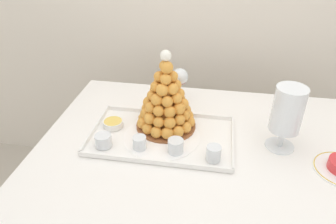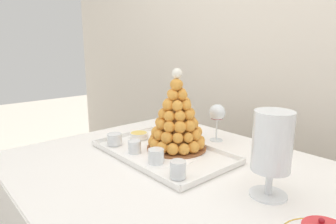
{
  "view_description": "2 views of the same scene",
  "coord_description": "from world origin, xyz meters",
  "px_view_note": "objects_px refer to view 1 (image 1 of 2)",
  "views": [
    {
      "loc": [
        0.01,
        -0.95,
        1.53
      ],
      "look_at": [
        -0.14,
        -0.04,
        0.95
      ],
      "focal_mm": 33.63,
      "sensor_mm": 36.0,
      "label": 1
    },
    {
      "loc": [
        0.67,
        -0.66,
        1.21
      ],
      "look_at": [
        -0.14,
        0.04,
        0.96
      ],
      "focal_mm": 31.13,
      "sensor_mm": 36.0,
      "label": 2
    }
  ],
  "objects_px": {
    "dessert_cup_centre": "(176,146)",
    "macaron_goblet": "(288,111)",
    "serving_tray": "(162,137)",
    "wine_glass": "(180,78)",
    "creme_brulee_ramekin": "(113,123)",
    "croquembouche": "(166,100)",
    "dessert_cup_mid_left": "(140,143)",
    "dessert_cup_mid_right": "(213,154)",
    "dessert_cup_left": "(103,141)"
  },
  "relations": [
    {
      "from": "dessert_cup_mid_left",
      "to": "wine_glass",
      "type": "relative_size",
      "value": 0.3
    },
    {
      "from": "dessert_cup_centre",
      "to": "macaron_goblet",
      "type": "xyz_separation_m",
      "value": [
        0.39,
        0.11,
        0.13
      ]
    },
    {
      "from": "croquembouche",
      "to": "dessert_cup_mid_left",
      "type": "relative_size",
      "value": 6.47
    },
    {
      "from": "macaron_goblet",
      "to": "croquembouche",
      "type": "bearing_deg",
      "value": 173.25
    },
    {
      "from": "croquembouche",
      "to": "dessert_cup_mid_right",
      "type": "relative_size",
      "value": 5.87
    },
    {
      "from": "dessert_cup_centre",
      "to": "creme_brulee_ramekin",
      "type": "xyz_separation_m",
      "value": [
        -0.28,
        0.12,
        -0.01
      ]
    },
    {
      "from": "dessert_cup_mid_left",
      "to": "macaron_goblet",
      "type": "relative_size",
      "value": 0.2
    },
    {
      "from": "dessert_cup_mid_left",
      "to": "dessert_cup_left",
      "type": "bearing_deg",
      "value": -176.42
    },
    {
      "from": "dessert_cup_mid_left",
      "to": "dessert_cup_mid_right",
      "type": "relative_size",
      "value": 0.91
    },
    {
      "from": "dessert_cup_left",
      "to": "serving_tray",
      "type": "bearing_deg",
      "value": 25.23
    },
    {
      "from": "dessert_cup_centre",
      "to": "serving_tray",
      "type": "bearing_deg",
      "value": 127.94
    },
    {
      "from": "dessert_cup_mid_left",
      "to": "dessert_cup_centre",
      "type": "distance_m",
      "value": 0.14
    },
    {
      "from": "serving_tray",
      "to": "wine_glass",
      "type": "height_order",
      "value": "wine_glass"
    },
    {
      "from": "creme_brulee_ramekin",
      "to": "dessert_cup_left",
      "type": "bearing_deg",
      "value": -87.62
    },
    {
      "from": "croquembouche",
      "to": "dessert_cup_mid_left",
      "type": "xyz_separation_m",
      "value": [
        -0.07,
        -0.16,
        -0.1
      ]
    },
    {
      "from": "dessert_cup_mid_right",
      "to": "dessert_cup_left",
      "type": "bearing_deg",
      "value": 178.37
    },
    {
      "from": "croquembouche",
      "to": "dessert_cup_mid_right",
      "type": "bearing_deg",
      "value": -41.78
    },
    {
      "from": "creme_brulee_ramekin",
      "to": "dessert_cup_centre",
      "type": "bearing_deg",
      "value": -23.7
    },
    {
      "from": "macaron_goblet",
      "to": "wine_glass",
      "type": "height_order",
      "value": "macaron_goblet"
    },
    {
      "from": "creme_brulee_ramekin",
      "to": "wine_glass",
      "type": "distance_m",
      "value": 0.37
    },
    {
      "from": "dessert_cup_mid_right",
      "to": "creme_brulee_ramekin",
      "type": "distance_m",
      "value": 0.45
    },
    {
      "from": "creme_brulee_ramekin",
      "to": "croquembouche",
      "type": "bearing_deg",
      "value": 9.89
    },
    {
      "from": "serving_tray",
      "to": "macaron_goblet",
      "type": "height_order",
      "value": "macaron_goblet"
    },
    {
      "from": "dessert_cup_left",
      "to": "dessert_cup_mid_left",
      "type": "relative_size",
      "value": 1.21
    },
    {
      "from": "dessert_cup_mid_right",
      "to": "macaron_goblet",
      "type": "height_order",
      "value": "macaron_goblet"
    },
    {
      "from": "dessert_cup_mid_right",
      "to": "macaron_goblet",
      "type": "xyz_separation_m",
      "value": [
        0.25,
        0.13,
        0.13
      ]
    },
    {
      "from": "dessert_cup_mid_left",
      "to": "dessert_cup_mid_right",
      "type": "height_order",
      "value": "dessert_cup_mid_right"
    },
    {
      "from": "serving_tray",
      "to": "creme_brulee_ramekin",
      "type": "distance_m",
      "value": 0.22
    },
    {
      "from": "dessert_cup_left",
      "to": "dessert_cup_mid_left",
      "type": "bearing_deg",
      "value": 3.58
    },
    {
      "from": "croquembouche",
      "to": "creme_brulee_ramekin",
      "type": "distance_m",
      "value": 0.25
    },
    {
      "from": "dessert_cup_centre",
      "to": "dessert_cup_mid_left",
      "type": "bearing_deg",
      "value": -179.62
    },
    {
      "from": "croquembouche",
      "to": "wine_glass",
      "type": "xyz_separation_m",
      "value": [
        0.03,
        0.23,
        -0.01
      ]
    },
    {
      "from": "macaron_goblet",
      "to": "dessert_cup_mid_right",
      "type": "bearing_deg",
      "value": -152.64
    },
    {
      "from": "creme_brulee_ramekin",
      "to": "macaron_goblet",
      "type": "bearing_deg",
      "value": -1.36
    },
    {
      "from": "dessert_cup_centre",
      "to": "creme_brulee_ramekin",
      "type": "distance_m",
      "value": 0.31
    },
    {
      "from": "serving_tray",
      "to": "wine_glass",
      "type": "relative_size",
      "value": 3.34
    },
    {
      "from": "dessert_cup_left",
      "to": "dessert_cup_mid_left",
      "type": "distance_m",
      "value": 0.14
    },
    {
      "from": "dessert_cup_mid_left",
      "to": "macaron_goblet",
      "type": "height_order",
      "value": "macaron_goblet"
    },
    {
      "from": "dessert_cup_centre",
      "to": "macaron_goblet",
      "type": "height_order",
      "value": "macaron_goblet"
    },
    {
      "from": "wine_glass",
      "to": "croquembouche",
      "type": "bearing_deg",
      "value": -96.75
    },
    {
      "from": "dessert_cup_left",
      "to": "wine_glass",
      "type": "height_order",
      "value": "wine_glass"
    },
    {
      "from": "dessert_cup_centre",
      "to": "creme_brulee_ramekin",
      "type": "relative_size",
      "value": 0.7
    },
    {
      "from": "croquembouche",
      "to": "macaron_goblet",
      "type": "height_order",
      "value": "croquembouche"
    },
    {
      "from": "croquembouche",
      "to": "macaron_goblet",
      "type": "xyz_separation_m",
      "value": [
        0.46,
        -0.05,
        0.03
      ]
    },
    {
      "from": "serving_tray",
      "to": "croquembouche",
      "type": "height_order",
      "value": "croquembouche"
    },
    {
      "from": "serving_tray",
      "to": "croquembouche",
      "type": "bearing_deg",
      "value": 86.79
    },
    {
      "from": "serving_tray",
      "to": "dessert_cup_mid_left",
      "type": "relative_size",
      "value": 10.99
    },
    {
      "from": "dessert_cup_centre",
      "to": "dessert_cup_mid_right",
      "type": "distance_m",
      "value": 0.14
    },
    {
      "from": "serving_tray",
      "to": "dessert_cup_centre",
      "type": "xyz_separation_m",
      "value": [
        0.07,
        -0.09,
        0.03
      ]
    },
    {
      "from": "dessert_cup_left",
      "to": "macaron_goblet",
      "type": "distance_m",
      "value": 0.69
    }
  ]
}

